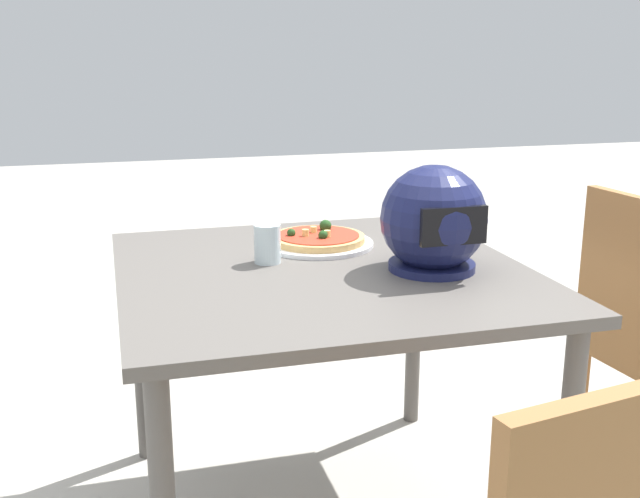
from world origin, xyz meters
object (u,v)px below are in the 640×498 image
(motorcycle_helmet, at_px, (434,221))
(drinking_glass, at_px, (267,244))
(dining_table, at_px, (322,297))
(pizza, at_px, (318,238))

(motorcycle_helmet, distance_m, drinking_glass, 0.43)
(motorcycle_helmet, relative_size, drinking_glass, 2.63)
(dining_table, xyz_separation_m, pizza, (-0.05, -0.22, 0.10))
(motorcycle_helmet, bearing_deg, dining_table, -19.53)
(motorcycle_helmet, bearing_deg, drinking_glass, -24.59)
(dining_table, height_order, pizza, pizza)
(pizza, bearing_deg, drinking_glass, 37.27)
(motorcycle_helmet, xyz_separation_m, drinking_glass, (0.39, -0.18, -0.08))
(pizza, xyz_separation_m, motorcycle_helmet, (-0.21, 0.31, 0.10))
(drinking_glass, bearing_deg, motorcycle_helmet, 155.41)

